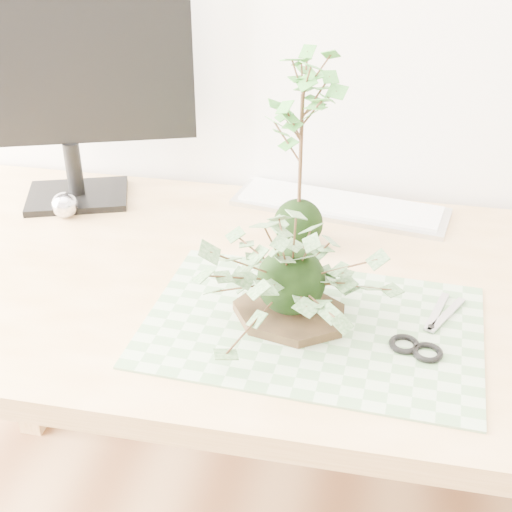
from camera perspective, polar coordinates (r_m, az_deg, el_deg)
name	(u,v)px	position (r m, az deg, el deg)	size (l,w,h in m)	color
desk	(298,327)	(1.22, 3.40, -5.72)	(1.60, 0.70, 0.74)	#D9B482
cutting_mat	(312,326)	(1.08, 4.53, -5.58)	(0.50, 0.33, 0.00)	#5E8958
stone_dish	(290,313)	(1.09, 2.74, -4.60)	(0.18, 0.18, 0.01)	black
ivy_kokedama	(292,253)	(1.03, 2.89, 0.26)	(0.30, 0.30, 0.21)	black
maple_kokedama	(302,108)	(1.18, 3.72, 11.77)	(0.21, 0.21, 0.37)	black
keyboard	(340,205)	(1.41, 6.73, 4.04)	(0.43, 0.19, 0.02)	#B7B7B7
monitor	(63,76)	(1.41, -15.20, 13.71)	(0.47, 0.20, 0.43)	black
foil_ball	(65,205)	(1.42, -15.06, 3.95)	(0.05, 0.05, 0.05)	silver
scissors	(429,342)	(1.06, 13.65, -6.67)	(0.09, 0.19, 0.01)	#98989F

